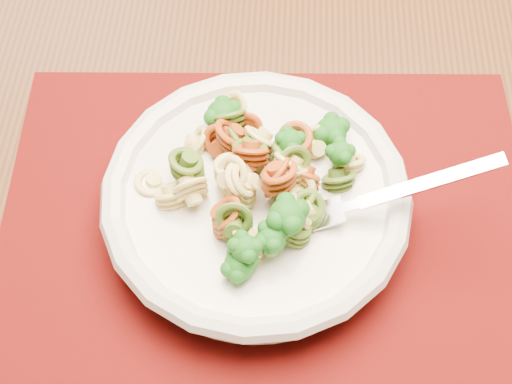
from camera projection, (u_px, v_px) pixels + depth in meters
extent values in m
cube|color=#492C18|center=(194.00, 195.00, 1.50)|extent=(4.00, 4.00, 0.01)
cube|color=#572C18|center=(309.00, 144.00, 0.66)|extent=(1.56, 1.24, 0.04)
cube|color=#520C03|center=(268.00, 234.00, 0.58)|extent=(0.51, 0.44, 0.00)
cylinder|color=silver|center=(256.00, 214.00, 0.58)|extent=(0.10, 0.10, 0.01)
cylinder|color=silver|center=(256.00, 203.00, 0.57)|extent=(0.23, 0.23, 0.03)
torus|color=silver|center=(256.00, 194.00, 0.56)|extent=(0.25, 0.25, 0.02)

